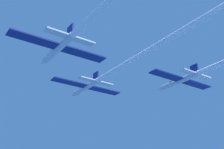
# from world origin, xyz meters

# --- Properties ---
(jet_lead) EXTENTS (17.61, 49.27, 2.92)m
(jet_lead) POSITION_xyz_m (-0.71, -12.56, 0.70)
(jet_lead) COLOR silver
(jet_left_wing) EXTENTS (17.61, 50.91, 2.92)m
(jet_left_wing) POSITION_xyz_m (-14.92, -28.44, 0.02)
(jet_left_wing) COLOR silver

